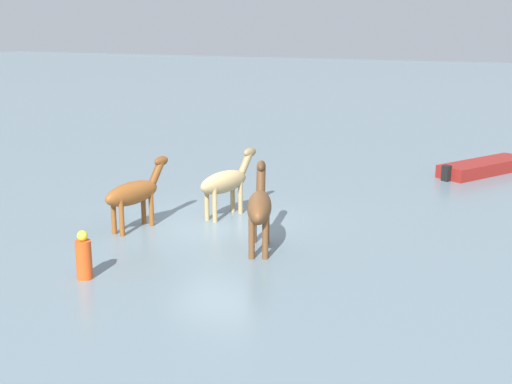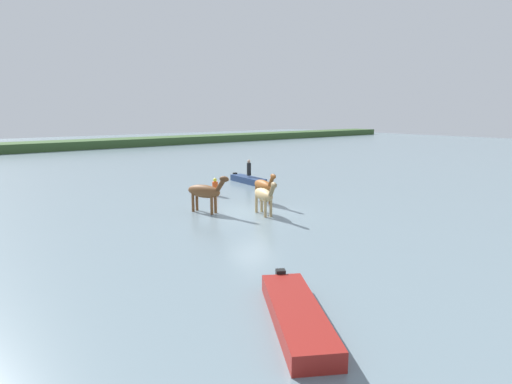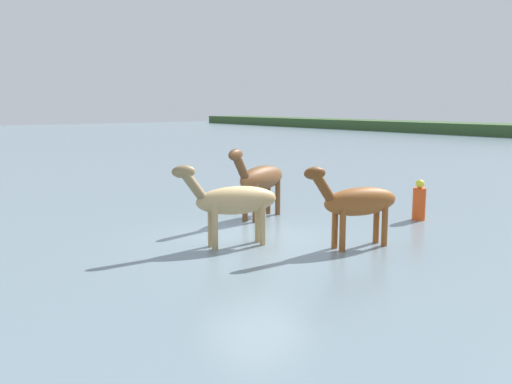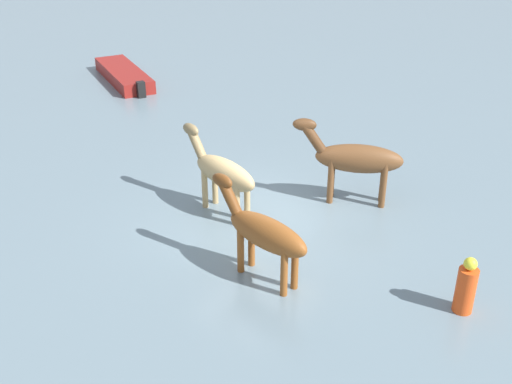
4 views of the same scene
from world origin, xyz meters
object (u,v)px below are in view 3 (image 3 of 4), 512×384
object	(u,v)px
horse_dark_mare	(260,179)
buoy_channel_marker	(419,202)
horse_dun_straggler	(233,201)
horse_pinto_flank	(357,202)

from	to	relation	value
horse_dark_mare	buoy_channel_marker	world-z (taller)	horse_dark_mare
horse_dark_mare	buoy_channel_marker	xyz separation A→B (m)	(2.84, 3.42, -0.62)
horse_dark_mare	buoy_channel_marker	bearing A→B (deg)	119.27
buoy_channel_marker	horse_dun_straggler	bearing A→B (deg)	-97.44
horse_pinto_flank	horse_dun_straggler	xyz separation A→B (m)	(-1.76, -2.16, 0.01)
horse_dun_straggler	buoy_channel_marker	xyz separation A→B (m)	(0.75, 5.78, -0.54)
horse_dark_mare	horse_dun_straggler	world-z (taller)	horse_dark_mare
horse_dark_mare	buoy_channel_marker	distance (m)	4.49
horse_pinto_flank	buoy_channel_marker	xyz separation A→B (m)	(-1.01, 3.62, -0.53)
horse_pinto_flank	horse_dun_straggler	distance (m)	2.79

